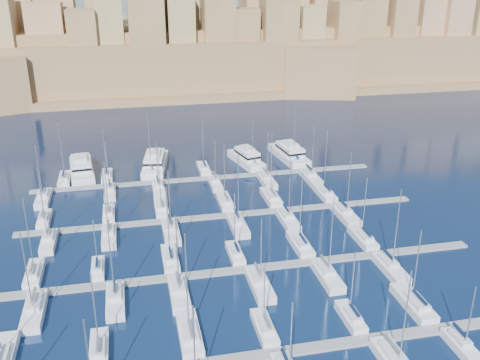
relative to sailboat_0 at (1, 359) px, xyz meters
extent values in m
plane|color=black|center=(37.10, 28.12, -0.76)|extent=(600.00, 600.00, 0.00)
cube|color=slate|center=(37.10, -5.88, -0.56)|extent=(84.00, 2.00, 0.40)
cube|color=slate|center=(37.10, 16.12, -0.56)|extent=(84.00, 2.00, 0.40)
cube|color=slate|center=(37.10, 38.12, -0.56)|extent=(84.00, 2.00, 0.40)
cube|color=slate|center=(37.10, 60.12, -0.56)|extent=(84.00, 2.00, 0.40)
cube|color=silver|center=(0.00, 0.12, -0.21)|extent=(3.00, 10.01, 1.70)
cube|color=silver|center=(12.53, -0.75, -0.25)|extent=(2.48, 8.27, 1.61)
cube|color=silver|center=(12.53, -1.57, 0.90)|extent=(1.74, 3.72, 0.70)
cylinder|color=#9EA0A8|center=(12.53, -0.33, 6.16)|extent=(0.18, 0.18, 11.22)
cube|color=#595B60|center=(12.53, -1.99, 1.95)|extent=(0.35, 3.31, 0.35)
cube|color=silver|center=(24.89, 0.10, -0.21)|extent=(2.99, 9.97, 1.70)
cube|color=silver|center=(24.89, -0.89, 0.99)|extent=(2.09, 4.49, 0.70)
cylinder|color=#9EA0A8|center=(24.89, 0.60, 8.10)|extent=(0.18, 0.18, 14.91)
cube|color=#595B60|center=(24.89, -1.39, 2.04)|extent=(0.35, 3.99, 0.35)
cube|color=silver|center=(35.60, -0.82, -0.26)|extent=(2.43, 8.12, 1.61)
cube|color=silver|center=(35.60, -1.63, 0.90)|extent=(1.70, 3.65, 0.70)
cylinder|color=#9EA0A8|center=(35.60, -0.42, 5.46)|extent=(0.18, 0.18, 9.83)
cube|color=#595B60|center=(35.60, -2.04, 1.95)|extent=(0.35, 3.25, 0.35)
cube|color=silver|center=(48.70, -1.10, -0.27)|extent=(2.27, 7.57, 1.58)
cube|color=silver|center=(48.70, -1.85, 0.87)|extent=(1.59, 3.41, 0.70)
cylinder|color=#9EA0A8|center=(48.70, -0.72, 5.57)|extent=(0.18, 0.18, 10.10)
cube|color=#081937|center=(48.70, -2.23, 1.92)|extent=(0.35, 3.03, 0.35)
cube|color=silver|center=(59.53, 0.11, -0.21)|extent=(2.99, 9.98, 1.70)
cube|color=silver|center=(59.53, -0.89, 0.99)|extent=(2.10, 4.49, 0.70)
cylinder|color=#9EA0A8|center=(59.53, 0.61, 6.45)|extent=(0.18, 0.18, 11.63)
cube|color=#081937|center=(59.53, -1.39, 2.04)|extent=(0.35, 3.99, 0.35)
cylinder|color=#9EA0A8|center=(24.25, -11.58, 6.66)|extent=(0.18, 0.18, 12.18)
cylinder|color=#9EA0A8|center=(35.96, -11.71, 6.02)|extent=(0.18, 0.18, 10.88)
cube|color=#081937|center=(35.96, -9.95, 1.98)|extent=(0.35, 3.51, 0.35)
cube|color=silver|center=(50.42, -10.98, 1.00)|extent=(2.15, 4.61, 0.70)
cylinder|color=#9EA0A8|center=(50.42, -12.52, 7.52)|extent=(0.18, 0.18, 13.74)
cube|color=#595B60|center=(50.42, -10.47, 2.05)|extent=(0.35, 4.10, 0.35)
cube|color=silver|center=(60.93, -10.66, -0.27)|extent=(2.27, 7.56, 1.58)
cube|color=silver|center=(60.93, -9.90, 0.87)|extent=(1.59, 3.40, 0.70)
cylinder|color=#9EA0A8|center=(60.93, -11.04, 5.18)|extent=(0.18, 0.18, 9.32)
cube|color=#081937|center=(60.93, -9.53, 1.92)|extent=(0.35, 3.02, 0.35)
cube|color=silver|center=(1.28, 21.48, -0.24)|extent=(2.62, 8.73, 1.64)
cube|color=silver|center=(1.28, 20.61, 0.93)|extent=(1.83, 3.93, 0.70)
cylinder|color=#9EA0A8|center=(1.28, 21.92, 7.22)|extent=(0.18, 0.18, 13.29)
cube|color=#595B60|center=(1.28, 20.17, 1.98)|extent=(0.35, 3.49, 0.35)
cube|color=silver|center=(11.77, 20.79, -0.28)|extent=(2.20, 7.34, 1.57)
cube|color=silver|center=(11.77, 20.05, 0.86)|extent=(1.54, 3.30, 0.70)
cylinder|color=#9EA0A8|center=(11.77, 21.15, 4.77)|extent=(0.18, 0.18, 8.53)
cube|color=#081937|center=(11.77, 19.69, 1.91)|extent=(0.35, 2.93, 0.35)
cube|color=silver|center=(24.20, 21.63, -0.23)|extent=(2.71, 9.03, 1.65)
cube|color=silver|center=(24.20, 20.73, 0.94)|extent=(1.90, 4.06, 0.70)
cylinder|color=#9EA0A8|center=(24.20, 22.08, 7.05)|extent=(0.18, 0.18, 12.92)
cube|color=#081937|center=(24.20, 20.28, 1.99)|extent=(0.35, 3.61, 0.35)
cube|color=silver|center=(35.88, 21.04, -0.26)|extent=(2.35, 7.85, 1.59)
cube|color=silver|center=(35.88, 20.26, 0.88)|extent=(1.65, 3.53, 0.70)
cylinder|color=#9EA0A8|center=(35.88, 21.44, 6.05)|extent=(0.18, 0.18, 11.03)
cube|color=#081937|center=(35.88, 19.87, 1.93)|extent=(0.35, 3.14, 0.35)
cube|color=silver|center=(48.42, 21.79, -0.23)|extent=(2.80, 9.35, 1.67)
cube|color=silver|center=(48.42, 20.86, 0.96)|extent=(1.96, 4.21, 0.70)
cylinder|color=#9EA0A8|center=(48.42, 22.26, 7.52)|extent=(0.18, 0.18, 13.83)
cube|color=#081937|center=(48.42, 20.39, 2.01)|extent=(0.35, 3.74, 0.35)
cube|color=silver|center=(60.89, 21.62, -0.23)|extent=(2.70, 9.01, 1.65)
cube|color=silver|center=(60.89, 20.72, 0.94)|extent=(1.89, 4.05, 0.70)
cylinder|color=#9EA0A8|center=(60.89, 22.07, 6.35)|extent=(0.18, 0.18, 11.52)
cube|color=#081937|center=(60.89, 20.27, 1.99)|extent=(0.35, 3.60, 0.35)
cube|color=silver|center=(2.73, 10.22, -0.21)|extent=(2.94, 9.79, 1.69)
cube|color=silver|center=(2.73, 11.20, 0.98)|extent=(2.06, 4.41, 0.70)
cylinder|color=#9EA0A8|center=(2.73, 9.73, 7.02)|extent=(0.18, 0.18, 12.77)
cube|color=#595B60|center=(2.73, 11.69, 2.03)|extent=(0.35, 3.92, 0.35)
cube|color=silver|center=(14.68, 10.45, -0.23)|extent=(2.80, 9.33, 1.67)
cube|color=silver|center=(14.68, 11.39, 0.96)|extent=(1.96, 4.20, 0.70)
cylinder|color=#9EA0A8|center=(14.68, 9.99, 6.98)|extent=(0.18, 0.18, 12.75)
cube|color=#081937|center=(14.68, 11.85, 2.01)|extent=(0.35, 3.73, 0.35)
cube|color=silver|center=(24.54, 10.35, -0.22)|extent=(2.86, 9.53, 1.68)
cube|color=silver|center=(24.54, 11.31, 0.97)|extent=(2.00, 4.29, 0.70)
cylinder|color=#9EA0A8|center=(24.54, 9.88, 7.23)|extent=(0.18, 0.18, 13.22)
cube|color=#595B60|center=(24.54, 11.78, 2.02)|extent=(0.35, 3.81, 0.35)
cube|color=silver|center=(37.70, 10.14, -0.21)|extent=(2.99, 9.96, 1.70)
cube|color=silver|center=(37.70, 11.14, 0.99)|extent=(2.09, 4.48, 0.70)
cylinder|color=#9EA0A8|center=(37.70, 9.64, 6.43)|extent=(0.18, 0.18, 11.58)
cube|color=#595B60|center=(37.70, 11.63, 2.04)|extent=(0.35, 3.98, 0.35)
cube|color=silver|center=(49.43, 10.31, -0.22)|extent=(2.89, 9.62, 1.68)
cube|color=silver|center=(49.43, 11.27, 0.97)|extent=(2.02, 4.33, 0.70)
cylinder|color=#9EA0A8|center=(49.43, 9.83, 7.41)|extent=(0.18, 0.18, 13.58)
cube|color=#595B60|center=(49.43, 11.75, 2.02)|extent=(0.35, 3.85, 0.35)
cube|color=silver|center=(60.94, 10.35, -0.22)|extent=(2.86, 9.54, 1.68)
cube|color=silver|center=(60.94, 11.30, 0.97)|extent=(2.00, 4.30, 0.70)
cylinder|color=#9EA0A8|center=(60.94, 9.87, 7.77)|extent=(0.18, 0.18, 14.30)
cube|color=#081937|center=(60.94, 11.78, 2.02)|extent=(0.35, 3.82, 0.35)
cube|color=silver|center=(0.41, 43.10, -0.26)|extent=(2.39, 7.97, 1.60)
cube|color=silver|center=(0.41, 42.31, 0.89)|extent=(1.67, 3.59, 0.70)
cylinder|color=#9EA0A8|center=(0.41, 43.50, 5.85)|extent=(0.18, 0.18, 10.61)
cube|color=#595B60|center=(0.41, 41.91, 1.94)|extent=(0.35, 3.19, 0.35)
cube|color=silver|center=(13.33, 43.11, -0.26)|extent=(2.39, 7.98, 1.60)
cube|color=silver|center=(13.33, 42.31, 0.89)|extent=(1.68, 3.59, 0.70)
cylinder|color=#9EA0A8|center=(13.33, 43.51, 5.93)|extent=(0.18, 0.18, 10.77)
cube|color=#595B60|center=(13.33, 41.91, 1.94)|extent=(0.35, 3.19, 0.35)
cube|color=silver|center=(24.33, 43.62, -0.23)|extent=(2.70, 9.00, 1.65)
cube|color=silver|center=(24.33, 42.72, 0.94)|extent=(1.89, 4.05, 0.70)
cylinder|color=#9EA0A8|center=(24.33, 44.07, 7.18)|extent=(0.18, 0.18, 13.18)
cube|color=#595B60|center=(24.33, 42.27, 1.99)|extent=(0.35, 3.60, 0.35)
cube|color=silver|center=(38.33, 43.80, -0.23)|extent=(2.81, 9.36, 1.67)
cube|color=silver|center=(38.33, 42.86, 0.96)|extent=(1.97, 4.21, 0.70)
cylinder|color=#9EA0A8|center=(38.33, 44.27, 6.92)|extent=(0.18, 0.18, 12.62)
cube|color=#595B60|center=(38.33, 42.39, 2.01)|extent=(0.35, 3.74, 0.35)
cube|color=silver|center=(48.94, 44.06, -0.21)|extent=(2.97, 9.89, 1.69)
cube|color=silver|center=(48.94, 43.08, 0.98)|extent=(2.08, 4.45, 0.70)
cylinder|color=#9EA0A8|center=(48.94, 44.56, 7.89)|extent=(0.18, 0.18, 14.52)
cube|color=#595B60|center=(48.94, 42.58, 2.03)|extent=(0.35, 3.96, 0.35)
cube|color=silver|center=(61.54, 43.90, -0.22)|extent=(2.87, 9.57, 1.68)
cube|color=silver|center=(61.54, 42.95, 0.97)|extent=(2.01, 4.30, 0.70)
cylinder|color=#9EA0A8|center=(61.54, 44.38, 7.73)|extent=(0.18, 0.18, 14.22)
cube|color=#081937|center=(61.54, 42.47, 2.02)|extent=(0.35, 3.83, 0.35)
cube|color=silver|center=(2.37, 32.77, -0.24)|extent=(2.61, 8.69, 1.63)
cube|color=silver|center=(2.37, 33.64, 0.92)|extent=(1.83, 3.91, 0.70)
cylinder|color=#9EA0A8|center=(2.37, 32.34, 7.14)|extent=(0.18, 0.18, 13.13)
cube|color=#595B60|center=(2.37, 34.08, 1.97)|extent=(0.35, 3.48, 0.35)
cube|color=silver|center=(13.49, 32.58, -0.23)|extent=(2.72, 9.07, 1.65)
cube|color=silver|center=(13.49, 33.49, 0.94)|extent=(1.90, 4.08, 0.70)
cylinder|color=#9EA0A8|center=(13.49, 32.13, 7.36)|extent=(0.18, 0.18, 13.52)
cube|color=#595B60|center=(13.49, 33.95, 1.99)|extent=(0.35, 3.63, 0.35)
cube|color=silver|center=(25.31, 32.01, -0.20)|extent=(3.06, 10.21, 1.71)
cube|color=silver|center=(25.31, 33.03, 1.00)|extent=(2.14, 4.60, 0.70)
cylinder|color=#9EA0A8|center=(25.31, 31.50, 6.80)|extent=(0.18, 0.18, 12.29)
cube|color=#081937|center=(25.31, 33.55, 2.05)|extent=(0.35, 4.08, 0.35)
cube|color=silver|center=(38.69, 32.08, -0.21)|extent=(3.03, 10.08, 1.70)
cube|color=silver|center=(38.69, 33.09, 0.99)|extent=(2.12, 4.54, 0.70)
cylinder|color=#9EA0A8|center=(38.69, 31.57, 7.95)|extent=(0.18, 0.18, 14.62)
cube|color=#081937|center=(38.69, 33.59, 2.04)|extent=(0.35, 4.03, 0.35)
cube|color=silver|center=(49.25, 32.33, -0.22)|extent=(2.87, 9.58, 1.68)
cube|color=silver|center=(49.25, 33.29, 0.97)|extent=(2.01, 4.31, 0.70)
cylinder|color=#9EA0A8|center=(49.25, 31.85, 7.14)|extent=(0.18, 0.18, 13.04)
cube|color=#081937|center=(49.25, 33.77, 2.02)|extent=(0.35, 3.83, 0.35)
cube|color=silver|center=(61.72, 32.01, -0.20)|extent=(3.06, 10.22, 1.71)
cube|color=silver|center=(61.72, 33.03, 1.00)|extent=(2.15, 4.60, 0.70)
cylinder|color=#9EA0A8|center=(61.72, 31.50, 7.32)|extent=(0.18, 0.18, 13.34)
cube|color=#081937|center=(61.72, 33.54, 2.05)|extent=(0.35, 4.09, 0.35)
cube|color=silver|center=(2.58, 65.67, -0.23)|extent=(2.73, 9.10, 1.66)
cube|color=silver|center=(2.58, 64.76, 0.95)|extent=(1.91, 4.10, 0.70)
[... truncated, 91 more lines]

